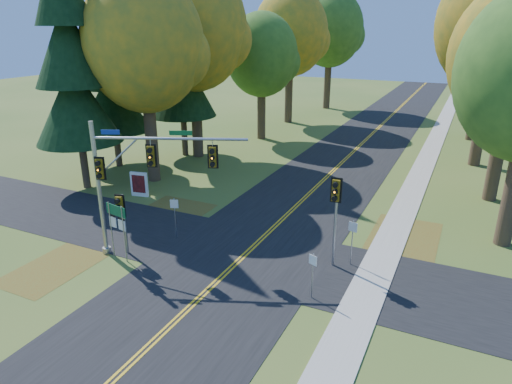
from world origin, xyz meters
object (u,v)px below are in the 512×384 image
at_px(traffic_mast, 134,172).
at_px(info_kiosk, 139,184).
at_px(east_signal_pole, 336,200).
at_px(route_sign_cluster, 117,221).

distance_m(traffic_mast, info_kiosk, 9.04).
distance_m(east_signal_pole, route_sign_cluster, 10.26).
xyz_separation_m(east_signal_pole, info_kiosk, (-14.21, 3.65, -2.55)).
xyz_separation_m(traffic_mast, east_signal_pole, (8.87, 2.79, -0.89)).
distance_m(route_sign_cluster, info_kiosk, 8.74).
bearing_deg(traffic_mast, route_sign_cluster, -149.61).
relative_size(traffic_mast, route_sign_cluster, 2.38).
relative_size(route_sign_cluster, info_kiosk, 1.73).
bearing_deg(east_signal_pole, route_sign_cluster, -161.08).
bearing_deg(info_kiosk, east_signal_pole, -24.76).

